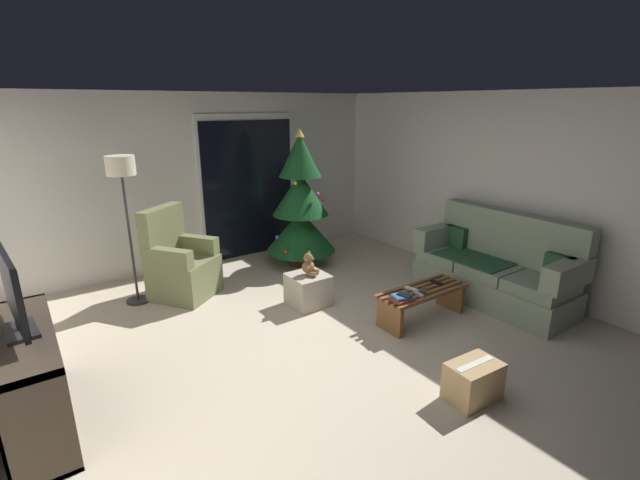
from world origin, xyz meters
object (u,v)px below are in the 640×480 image
remote_graphite (424,290)px  television (12,292)px  remote_black (436,282)px  remote_white (411,289)px  christmas_tree (300,207)px  book_stack (402,298)px  cardboard_box_taped_mid_floor (473,381)px  couch (496,269)px  remote_silver (418,294)px  media_shelf (27,387)px  coffee_table (422,299)px  ottoman (308,290)px  armchair (180,265)px  teddy_bear_chestnut (309,265)px  floor_lamp (122,180)px  cell_phone (404,295)px

remote_graphite → television: television is taller
remote_black → remote_white: same height
remote_white → christmas_tree: bearing=-100.6°
book_stack → cardboard_box_taped_mid_floor: (-0.31, -1.14, -0.24)m
couch → remote_black: bearing=170.0°
remote_white → remote_silver: size_ratio=1.00×
christmas_tree → media_shelf: size_ratio=1.44×
coffee_table → remote_white: (-0.12, 0.06, 0.13)m
television → ottoman: (2.84, 0.57, -0.90)m
armchair → christmas_tree: bearing=2.7°
armchair → teddy_bear_chestnut: (1.17, -1.16, 0.10)m
coffee_table → remote_silver: bearing=-153.5°
coffee_table → remote_black: remote_black is taller
christmas_tree → floor_lamp: bearing=179.1°
coffee_table → christmas_tree: (-0.12, 2.31, 0.64)m
remote_graphite → television: 3.74m
couch → book_stack: couch is taller
teddy_bear_chestnut → couch: bearing=-31.1°
coffee_table → floor_lamp: 3.65m
remote_black → remote_graphite: bearing=17.0°
book_stack → floor_lamp: (-2.10, 2.41, 1.11)m
remote_silver → coffee_table: bearing=42.1°
coffee_table → couch: bearing=-6.5°
remote_black → television: bearing=-4.2°
cardboard_box_taped_mid_floor → couch: bearing=30.1°
remote_graphite → cardboard_box_taped_mid_floor: bearing=104.5°
media_shelf → television: television is taller
book_stack → christmas_tree: size_ratio=0.11×
book_stack → ottoman: bearing=110.3°
ottoman → coffee_table: bearing=-52.3°
cell_phone → floor_lamp: 3.39m
christmas_tree → cardboard_box_taped_mid_floor: 3.64m
book_stack → christmas_tree: 2.44m
couch → teddy_bear_chestnut: size_ratio=6.80×
remote_graphite → floor_lamp: size_ratio=0.09×
remote_white → ottoman: remote_white is taller
remote_black → media_shelf: bearing=-3.4°
remote_white → remote_silver: 0.15m
remote_black → floor_lamp: size_ratio=0.09×
remote_silver → media_shelf: media_shelf is taller
couch → media_shelf: couch is taller
coffee_table → remote_graphite: (-0.03, -0.04, 0.13)m
coffee_table → cell_phone: size_ratio=7.64×
television → teddy_bear_chestnut: size_ratio=2.94×
couch → cardboard_box_taped_mid_floor: size_ratio=4.26×
remote_graphite → television: size_ratio=0.19×
christmas_tree → cardboard_box_taped_mid_floor: christmas_tree is taller
cardboard_box_taped_mid_floor → media_shelf: bearing=151.1°
couch → cell_phone: (-1.55, 0.04, 0.04)m
cell_phone → remote_white: bearing=18.4°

